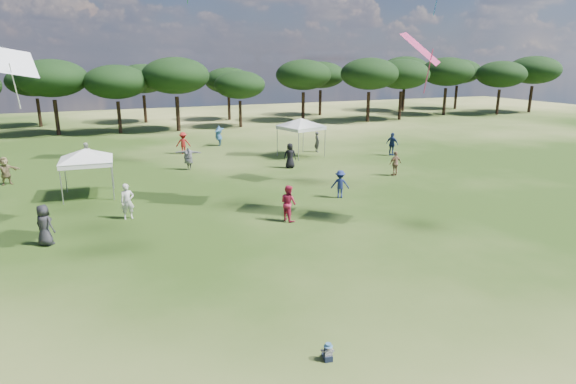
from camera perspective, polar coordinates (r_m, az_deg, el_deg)
tree_line at (r=55.28m, az=-14.65°, el=13.02°), size 108.78×17.63×7.77m
tent_left at (r=28.36m, az=-22.91°, el=4.52°), size 5.43×5.43×2.97m
tent_right at (r=37.28m, az=1.56°, el=8.55°), size 5.48×5.48×3.27m
toddler at (r=12.81m, az=4.75°, el=-18.43°), size 0.34×0.37×0.48m
festival_crowd at (r=32.53m, az=-10.86°, el=3.68°), size 29.19×22.64×1.81m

